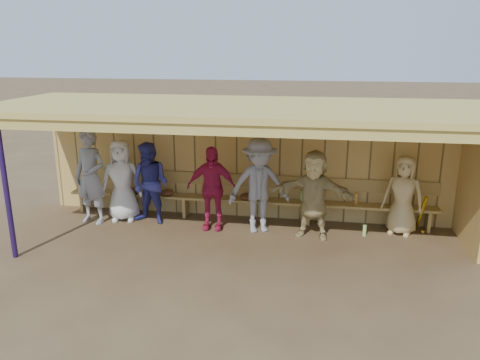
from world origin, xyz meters
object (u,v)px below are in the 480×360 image
at_px(player_b, 122,180).
at_px(player_d, 212,188).
at_px(bench, 246,194).
at_px(player_a, 90,177).
at_px(player_e, 259,186).
at_px(player_f, 314,195).
at_px(player_c, 150,183).
at_px(player_h, 403,195).

bearing_deg(player_b, player_d, -15.84).
bearing_deg(bench, player_d, -131.79).
relative_size(player_a, player_e, 1.04).
bearing_deg(bench, player_f, -28.83).
bearing_deg(player_f, player_a, -169.92).
relative_size(player_c, player_e, 0.90).
height_order(player_a, player_d, player_a).
height_order(player_f, bench, player_f).
xyz_separation_m(player_a, player_f, (4.42, -0.03, -0.12)).
xyz_separation_m(player_c, bench, (1.86, 0.55, -0.30)).
bearing_deg(player_a, player_e, 13.28).
bearing_deg(player_f, player_h, 25.70).
relative_size(player_a, bench, 0.25).
distance_m(player_c, player_d, 1.28).
height_order(player_c, bench, player_c).
height_order(player_b, player_c, player_b).
xyz_separation_m(player_b, player_h, (5.54, 0.18, -0.08)).
bearing_deg(player_c, player_a, -159.11).
bearing_deg(player_c, bench, 28.78).
bearing_deg(player_e, player_a, 161.46).
bearing_deg(player_e, player_d, 160.91).
bearing_deg(player_f, bench, 161.64).
xyz_separation_m(player_c, player_f, (3.24, -0.21, 0.01)).
height_order(player_c, player_e, player_e).
height_order(player_b, player_d, player_b).
height_order(player_d, player_h, player_d).
distance_m(player_c, player_f, 3.24).
height_order(player_a, player_e, player_a).
relative_size(player_a, player_b, 1.13).
xyz_separation_m(player_b, bench, (2.49, 0.48, -0.32)).
bearing_deg(player_h, player_b, -157.80).
bearing_deg(player_f, player_c, -173.21).
distance_m(player_b, player_e, 2.84).
distance_m(player_f, player_h, 1.73).
bearing_deg(player_d, player_c, 172.24).
distance_m(player_e, player_f, 1.04).
distance_m(player_a, player_h, 6.10).
xyz_separation_m(player_e, player_f, (1.03, -0.13, -0.08)).
height_order(player_c, player_f, player_f).
distance_m(player_b, bench, 2.56).
relative_size(player_a, player_h, 1.25).
distance_m(player_e, player_h, 2.72).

